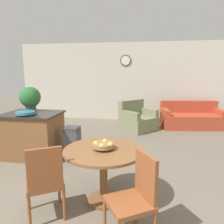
{
  "coord_description": "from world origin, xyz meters",
  "views": [
    {
      "loc": [
        0.7,
        -1.71,
        1.75
      ],
      "look_at": [
        -0.03,
        2.47,
        0.94
      ],
      "focal_mm": 35.0,
      "sensor_mm": 36.0,
      "label": 1
    }
  ],
  "objects_px": {
    "dining_table": "(103,161)",
    "armchair": "(137,120)",
    "teal_bowl": "(25,113)",
    "dining_chair_near_left": "(45,179)",
    "couch": "(191,118)",
    "dining_chair_near_right": "(136,195)",
    "fruit_bowl": "(103,145)",
    "potted_plant": "(30,98)",
    "kitchen_island": "(33,134)",
    "trash_bin": "(72,143)"
  },
  "relations": [
    {
      "from": "kitchen_island",
      "to": "couch",
      "type": "relative_size",
      "value": 0.57
    },
    {
      "from": "dining_table",
      "to": "dining_chair_near_right",
      "type": "relative_size",
      "value": 1.13
    },
    {
      "from": "kitchen_island",
      "to": "teal_bowl",
      "type": "xyz_separation_m",
      "value": [
        -0.01,
        -0.22,
        0.5
      ]
    },
    {
      "from": "dining_chair_near_right",
      "to": "fruit_bowl",
      "type": "xyz_separation_m",
      "value": [
        -0.46,
        0.6,
        0.3
      ]
    },
    {
      "from": "teal_bowl",
      "to": "trash_bin",
      "type": "xyz_separation_m",
      "value": [
        0.83,
        0.24,
        -0.63
      ]
    },
    {
      "from": "kitchen_island",
      "to": "potted_plant",
      "type": "bearing_deg",
      "value": 123.85
    },
    {
      "from": "trash_bin",
      "to": "armchair",
      "type": "relative_size",
      "value": 0.53
    },
    {
      "from": "trash_bin",
      "to": "couch",
      "type": "xyz_separation_m",
      "value": [
        2.8,
        2.98,
        -0.04
      ]
    },
    {
      "from": "armchair",
      "to": "dining_table",
      "type": "bearing_deg",
      "value": -141.78
    },
    {
      "from": "potted_plant",
      "to": "fruit_bowl",
      "type": "bearing_deg",
      "value": -39.14
    },
    {
      "from": "dining_table",
      "to": "armchair",
      "type": "height_order",
      "value": "armchair"
    },
    {
      "from": "teal_bowl",
      "to": "couch",
      "type": "relative_size",
      "value": 0.19
    },
    {
      "from": "dining_chair_near_right",
      "to": "trash_bin",
      "type": "xyz_separation_m",
      "value": [
        -1.4,
        1.96,
        -0.18
      ]
    },
    {
      "from": "trash_bin",
      "to": "armchair",
      "type": "height_order",
      "value": "armchair"
    },
    {
      "from": "dining_table",
      "to": "potted_plant",
      "type": "height_order",
      "value": "potted_plant"
    },
    {
      "from": "fruit_bowl",
      "to": "potted_plant",
      "type": "distance_m",
      "value": 2.48
    },
    {
      "from": "armchair",
      "to": "couch",
      "type": "bearing_deg",
      "value": -28.12
    },
    {
      "from": "couch",
      "to": "kitchen_island",
      "type": "bearing_deg",
      "value": -148.69
    },
    {
      "from": "kitchen_island",
      "to": "armchair",
      "type": "relative_size",
      "value": 0.89
    },
    {
      "from": "dining_table",
      "to": "couch",
      "type": "relative_size",
      "value": 0.55
    },
    {
      "from": "trash_bin",
      "to": "couch",
      "type": "relative_size",
      "value": 0.34
    },
    {
      "from": "dining_chair_near_right",
      "to": "kitchen_island",
      "type": "bearing_deg",
      "value": 16.98
    },
    {
      "from": "potted_plant",
      "to": "armchair",
      "type": "distance_m",
      "value": 3.19
    },
    {
      "from": "teal_bowl",
      "to": "trash_bin",
      "type": "relative_size",
      "value": 0.57
    },
    {
      "from": "fruit_bowl",
      "to": "potted_plant",
      "type": "xyz_separation_m",
      "value": [
        -1.9,
        1.54,
        0.39
      ]
    },
    {
      "from": "fruit_bowl",
      "to": "couch",
      "type": "xyz_separation_m",
      "value": [
        1.87,
        4.34,
        -0.52
      ]
    },
    {
      "from": "teal_bowl",
      "to": "armchair",
      "type": "relative_size",
      "value": 0.3
    },
    {
      "from": "dining_chair_near_left",
      "to": "trash_bin",
      "type": "xyz_separation_m",
      "value": [
        -0.34,
        1.83,
        -0.18
      ]
    },
    {
      "from": "dining_chair_near_right",
      "to": "armchair",
      "type": "xyz_separation_m",
      "value": [
        -0.23,
        4.35,
        -0.21
      ]
    },
    {
      "from": "dining_chair_near_left",
      "to": "dining_chair_near_right",
      "type": "distance_m",
      "value": 1.07
    },
    {
      "from": "kitchen_island",
      "to": "teal_bowl",
      "type": "height_order",
      "value": "teal_bowl"
    },
    {
      "from": "dining_table",
      "to": "armchair",
      "type": "xyz_separation_m",
      "value": [
        0.24,
        3.75,
        -0.28
      ]
    },
    {
      "from": "dining_chair_near_left",
      "to": "trash_bin",
      "type": "distance_m",
      "value": 1.87
    },
    {
      "from": "dining_table",
      "to": "kitchen_island",
      "type": "bearing_deg",
      "value": 142.74
    },
    {
      "from": "dining_chair_near_left",
      "to": "teal_bowl",
      "type": "relative_size",
      "value": 2.51
    },
    {
      "from": "dining_chair_near_left",
      "to": "potted_plant",
      "type": "distance_m",
      "value": 2.49
    },
    {
      "from": "dining_chair_near_right",
      "to": "fruit_bowl",
      "type": "distance_m",
      "value": 0.81
    },
    {
      "from": "dining_chair_near_right",
      "to": "fruit_bowl",
      "type": "height_order",
      "value": "dining_chair_near_right"
    },
    {
      "from": "dining_chair_near_left",
      "to": "couch",
      "type": "relative_size",
      "value": 0.49
    },
    {
      "from": "dining_chair_near_left",
      "to": "trash_bin",
      "type": "bearing_deg",
      "value": 68.47
    },
    {
      "from": "kitchen_island",
      "to": "dining_chair_near_right",
      "type": "bearing_deg",
      "value": -41.07
    },
    {
      "from": "potted_plant",
      "to": "couch",
      "type": "bearing_deg",
      "value": 36.63
    },
    {
      "from": "dining_chair_near_right",
      "to": "couch",
      "type": "xyz_separation_m",
      "value": [
        1.4,
        4.94,
        -0.23
      ]
    },
    {
      "from": "dining_chair_near_left",
      "to": "couch",
      "type": "bearing_deg",
      "value": 30.88
    },
    {
      "from": "dining_table",
      "to": "dining_chair_near_left",
      "type": "height_order",
      "value": "dining_chair_near_left"
    },
    {
      "from": "trash_bin",
      "to": "potted_plant",
      "type": "bearing_deg",
      "value": 169.33
    },
    {
      "from": "potted_plant",
      "to": "teal_bowl",
      "type": "bearing_deg",
      "value": -72.97
    },
    {
      "from": "dining_chair_near_left",
      "to": "couch",
      "type": "height_order",
      "value": "dining_chair_near_left"
    },
    {
      "from": "couch",
      "to": "armchair",
      "type": "distance_m",
      "value": 1.74
    },
    {
      "from": "kitchen_island",
      "to": "armchair",
      "type": "bearing_deg",
      "value": 50.33
    }
  ]
}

